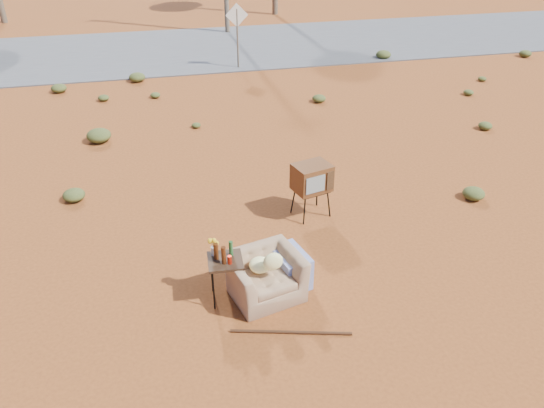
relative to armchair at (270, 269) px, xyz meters
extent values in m
plane|color=brown|center=(0.17, 0.08, -0.44)|extent=(140.00, 140.00, 0.00)
cube|color=#565659|center=(0.17, 15.08, -0.42)|extent=(140.00, 7.00, 0.04)
imported|color=#967152|center=(-0.09, -0.04, 0.03)|extent=(1.21, 0.93, 0.94)
ellipsoid|color=#FFFB9B|center=(-0.15, 0.00, 0.11)|extent=(0.34, 0.34, 0.20)
ellipsoid|color=#FFFB9B|center=(0.00, -0.20, 0.29)|extent=(0.30, 0.15, 0.30)
cube|color=navy|center=(0.37, 0.18, -0.16)|extent=(0.60, 0.78, 0.55)
cube|color=black|center=(1.28, 2.05, 0.10)|extent=(0.68, 0.59, 0.03)
cylinder|color=black|center=(1.07, 1.77, -0.17)|extent=(0.03, 0.03, 0.53)
cylinder|color=black|center=(1.60, 1.92, -0.17)|extent=(0.03, 0.03, 0.53)
cylinder|color=black|center=(0.96, 2.18, -0.17)|extent=(0.03, 0.03, 0.53)
cylinder|color=black|center=(1.49, 2.32, -0.17)|extent=(0.03, 0.03, 0.53)
cube|color=brown|center=(1.28, 2.05, 0.37)|extent=(0.77, 0.67, 0.51)
cube|color=gray|center=(1.26, 1.76, 0.37)|extent=(0.39, 0.12, 0.32)
cube|color=#472D19|center=(1.57, 1.85, 0.37)|extent=(0.15, 0.06, 0.36)
cube|color=#331D12|center=(-0.67, 0.00, 0.27)|extent=(0.54, 0.54, 0.04)
cylinder|color=black|center=(-0.89, -0.19, -0.08)|extent=(0.02, 0.02, 0.71)
cylinder|color=black|center=(-0.48, -0.22, -0.08)|extent=(0.02, 0.02, 0.71)
cylinder|color=black|center=(-0.86, 0.21, -0.08)|extent=(0.02, 0.02, 0.71)
cylinder|color=black|center=(-0.46, 0.19, -0.08)|extent=(0.02, 0.02, 0.71)
cylinder|color=#441E0B|center=(-0.79, 0.06, 0.43)|extent=(0.07, 0.07, 0.26)
cylinder|color=#441E0B|center=(-0.70, -0.08, 0.44)|extent=(0.07, 0.07, 0.28)
cylinder|color=#234F22|center=(-0.56, 0.09, 0.42)|extent=(0.06, 0.06, 0.24)
cylinder|color=red|center=(-0.62, -0.11, 0.36)|extent=(0.06, 0.06, 0.13)
cylinder|color=silver|center=(-0.81, 0.16, 0.36)|extent=(0.08, 0.08, 0.14)
ellipsoid|color=gold|center=(-0.81, 0.16, 0.53)|extent=(0.16, 0.16, 0.12)
cylinder|color=#452312|center=(0.09, -0.96, -0.41)|extent=(1.67, 0.49, 0.05)
cylinder|color=brown|center=(1.67, 12.08, 0.56)|extent=(0.06, 0.06, 2.00)
cube|color=silver|center=(1.67, 12.08, 1.36)|extent=(0.78, 0.04, 0.78)
ellipsoid|color=#4D5324|center=(4.67, 1.88, -0.32)|extent=(0.44, 0.44, 0.24)
ellipsoid|color=#4D5324|center=(-2.83, 6.58, -0.27)|extent=(0.60, 0.60, 0.33)
ellipsoid|color=#4D5324|center=(6.97, 5.08, -0.34)|extent=(0.36, 0.36, 0.20)
ellipsoid|color=#4D5324|center=(3.37, 8.08, -0.33)|extent=(0.40, 0.40, 0.22)
ellipsoid|color=#4D5324|center=(-1.33, 9.58, -0.35)|extent=(0.30, 0.30, 0.17)
camera|label=1|loc=(-1.44, -6.26, 4.94)|focal=35.00mm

